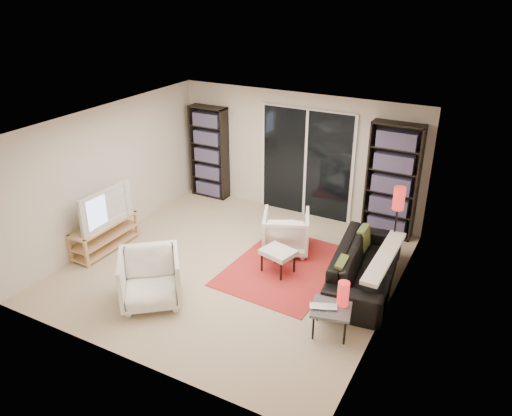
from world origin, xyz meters
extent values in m
plane|color=#C3A98C|center=(0.00, 0.00, 0.00)|extent=(5.00, 5.00, 0.00)
cube|color=beige|center=(0.00, 2.50, 1.20)|extent=(5.00, 0.02, 2.40)
cube|color=beige|center=(0.00, -2.50, 1.20)|extent=(5.00, 0.02, 2.40)
cube|color=beige|center=(-2.50, 0.00, 1.20)|extent=(0.02, 5.00, 2.40)
cube|color=beige|center=(2.50, 0.00, 1.20)|extent=(0.02, 5.00, 2.40)
cube|color=white|center=(0.00, 0.00, 2.40)|extent=(5.00, 5.00, 0.02)
cube|color=white|center=(0.20, 2.47, 1.05)|extent=(1.92, 0.06, 2.16)
cube|color=black|center=(0.20, 2.44, 1.05)|extent=(1.80, 0.02, 2.10)
cube|color=white|center=(0.20, 2.42, 1.05)|extent=(0.05, 0.02, 2.10)
cube|color=black|center=(-1.95, 2.34, 0.97)|extent=(0.80, 0.30, 1.95)
cube|color=#822A67|center=(-1.95, 2.32, 0.97)|extent=(0.70, 0.22, 1.85)
cube|color=black|center=(1.90, 2.34, 1.05)|extent=(0.90, 0.30, 2.10)
cube|color=#822A67|center=(1.90, 2.32, 1.05)|extent=(0.80, 0.22, 2.00)
cube|color=#E9B683|center=(-2.29, -0.52, 0.48)|extent=(0.42, 1.31, 0.04)
cube|color=#E9B683|center=(-2.29, -0.52, 0.25)|extent=(0.42, 1.31, 0.03)
cube|color=#E9B683|center=(-2.29, -0.52, 0.06)|extent=(0.42, 1.31, 0.04)
cube|color=#E9B683|center=(-2.47, -1.14, 0.25)|extent=(0.05, 0.05, 0.50)
cube|color=#E9B683|center=(-2.47, 0.09, 0.25)|extent=(0.05, 0.05, 0.50)
cube|color=#E9B683|center=(-2.11, -1.14, 0.25)|extent=(0.05, 0.05, 0.50)
cube|color=#E9B683|center=(-2.11, 0.09, 0.25)|extent=(0.05, 0.05, 0.50)
imported|color=black|center=(-2.27, -0.52, 0.82)|extent=(0.20, 1.13, 0.65)
cube|color=red|center=(0.77, 0.39, 0.01)|extent=(1.78, 2.33, 0.01)
imported|color=black|center=(2.03, 0.52, 0.32)|extent=(1.11, 2.28, 0.64)
imported|color=white|center=(0.51, 0.90, 0.36)|extent=(1.02, 1.03, 0.72)
imported|color=white|center=(-0.57, -1.39, 0.39)|extent=(1.20, 1.21, 0.79)
cube|color=white|center=(0.70, 0.20, 0.36)|extent=(0.59, 0.53, 0.08)
cylinder|color=black|center=(0.46, 0.10, 0.16)|extent=(0.04, 0.04, 0.32)
cylinder|color=black|center=(0.55, 0.41, 0.16)|extent=(0.04, 0.04, 0.32)
cylinder|color=black|center=(0.86, -0.01, 0.16)|extent=(0.04, 0.04, 0.32)
cylinder|color=black|center=(0.94, 0.31, 0.16)|extent=(0.04, 0.04, 0.32)
cube|color=#4E4F54|center=(1.97, -0.82, 0.38)|extent=(0.61, 0.61, 0.04)
cylinder|color=black|center=(1.82, -1.06, 0.19)|extent=(0.03, 0.03, 0.38)
cylinder|color=black|center=(1.73, -0.67, 0.19)|extent=(0.03, 0.03, 0.38)
cylinder|color=black|center=(2.22, -0.97, 0.19)|extent=(0.03, 0.03, 0.38)
cylinder|color=black|center=(2.12, -0.57, 0.19)|extent=(0.03, 0.03, 0.38)
imported|color=silver|center=(1.90, -0.93, 0.41)|extent=(0.42, 0.35, 0.03)
cylinder|color=red|center=(2.08, -0.70, 0.57)|extent=(0.15, 0.15, 0.35)
cylinder|color=black|center=(2.24, 1.33, 0.01)|extent=(0.21, 0.21, 0.03)
cylinder|color=black|center=(2.24, 1.33, 0.51)|extent=(0.03, 0.03, 1.03)
cylinder|color=red|center=(2.24, 1.33, 1.18)|extent=(0.18, 0.18, 0.37)
camera|label=1|loc=(3.62, -6.03, 4.34)|focal=35.00mm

